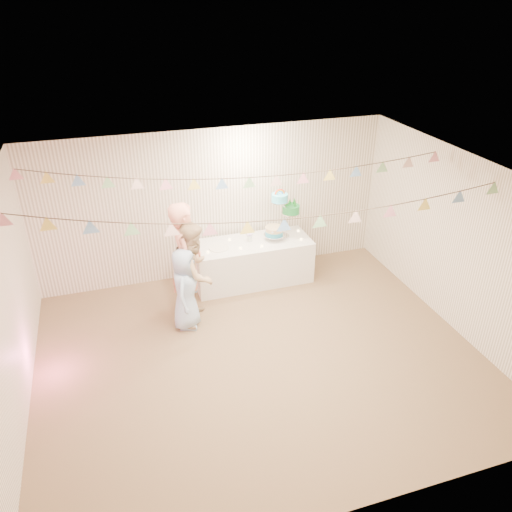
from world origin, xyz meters
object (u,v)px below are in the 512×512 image
object	(u,v)px
person_adult_a	(186,261)
cake_stand	(282,214)
table	(252,261)
person_adult_b	(194,272)
person_child	(185,289)

from	to	relation	value
person_adult_a	cake_stand	bearing A→B (deg)	-62.99
table	cake_stand	world-z (taller)	cake_stand
table	person_adult_a	distance (m)	1.52
person_adult_b	person_child	world-z (taller)	person_adult_b
person_adult_b	table	bearing A→B (deg)	-27.46
table	person_adult_a	world-z (taller)	person_adult_a
cake_stand	table	bearing A→B (deg)	-174.81
cake_stand	person_child	world-z (taller)	cake_stand
person_adult_b	cake_stand	bearing A→B (deg)	-35.75
person_adult_a	person_adult_b	world-z (taller)	person_adult_a
person_adult_a	person_adult_b	bearing A→B (deg)	-140.61
cake_stand	person_adult_b	xyz separation A→B (m)	(-1.70, -0.86, -0.36)
table	person_adult_b	size ratio (longest dim) A/B	1.24
table	cake_stand	xyz separation A→B (m)	(0.55, 0.05, 0.79)
person_child	person_adult_a	bearing A→B (deg)	5.05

